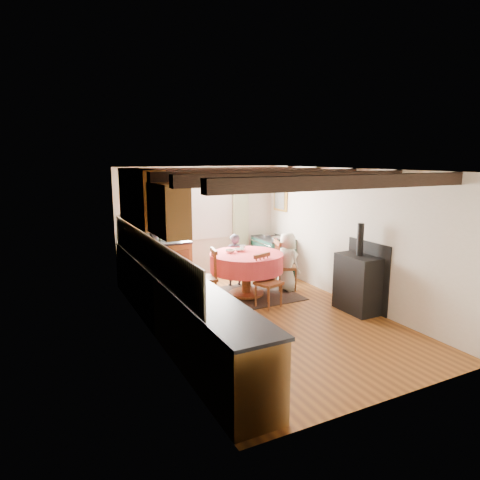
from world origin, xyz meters
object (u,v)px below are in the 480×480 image
dining_table (246,275)px  cup (243,248)px  chair_near (269,281)px  chair_left (205,276)px  chair_right (286,265)px  aga_range (273,256)px  cast_iron_stove (359,268)px  child_right (287,262)px  child_far (234,260)px

dining_table → cup: 0.54m
dining_table → chair_near: (0.07, -0.70, 0.06)m
chair_left → chair_right: size_ratio=1.00×
cup → aga_range: bearing=33.6°
chair_left → dining_table: bearing=101.1°
cast_iron_stove → child_right: size_ratio=1.31×
child_right → cup: child_right is taller
chair_right → cup: size_ratio=9.06×
child_far → chair_left: bearing=44.1°
dining_table → cast_iron_stove: size_ratio=0.91×
aga_range → cup: cup is taller
chair_near → chair_left: bearing=125.3°
chair_right → cast_iron_stove: 1.66m
chair_near → aga_range: size_ratio=0.99×
chair_near → aga_range: 2.07m
child_far → cup: bearing=92.8°
chair_right → child_far: (-0.80, 0.68, 0.04)m
child_far → child_right: bearing=143.3°
child_far → aga_range: bearing=-157.0°
chair_left → child_right: bearing=99.3°
chair_left → chair_right: bearing=101.8°
chair_near → child_far: size_ratio=0.87×
chair_right → child_right: bearing=-171.2°
dining_table → chair_left: chair_left is taller
cast_iron_stove → child_far: bearing=118.5°
dining_table → chair_right: bearing=1.8°
aga_range → child_right: (-0.32, -1.08, 0.14)m
dining_table → chair_right: chair_right is taller
chair_left → child_right: (1.73, -0.04, 0.08)m
dining_table → cast_iron_stove: 2.07m
child_far → dining_table: bearing=89.7°
chair_left → cast_iron_stove: cast_iron_stove is taller
dining_table → cast_iron_stove: cast_iron_stove is taller
chair_left → child_right: size_ratio=0.86×
child_far → child_right: size_ratio=0.93×
dining_table → child_far: size_ratio=1.27×
chair_right → child_far: bearing=67.0°
dining_table → chair_left: size_ratio=1.38×
chair_near → cup: bearing=73.2°
cast_iron_stove → chair_right: bearing=105.0°
aga_range → cup: size_ratio=8.66×
chair_left → child_far: (0.93, 0.71, 0.04)m
dining_table → chair_near: chair_near is taller
aga_range → cup: bearing=-146.4°
aga_range → chair_near: bearing=-123.2°
child_right → cup: (-0.82, 0.32, 0.30)m
cast_iron_stove → cup: bearing=124.5°
cast_iron_stove → dining_table: bearing=130.2°
child_far → child_right: (0.79, -0.75, 0.04)m
dining_table → cup: cup is taller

